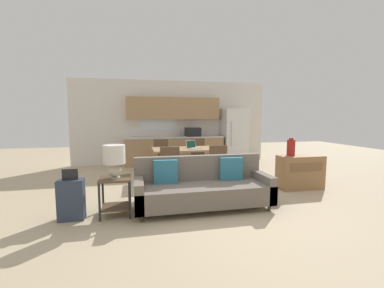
% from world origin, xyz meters
% --- Properties ---
extents(ground_plane, '(20.00, 20.00, 0.00)m').
position_xyz_m(ground_plane, '(0.00, 0.00, 0.00)').
color(ground_plane, tan).
extents(wall_back, '(6.40, 0.07, 2.70)m').
position_xyz_m(wall_back, '(-0.01, 4.63, 1.35)').
color(wall_back, silver).
rests_on(wall_back, ground_plane).
extents(kitchen_counter, '(3.16, 0.65, 2.15)m').
position_xyz_m(kitchen_counter, '(0.01, 4.33, 0.84)').
color(kitchen_counter, tan).
rests_on(kitchen_counter, ground_plane).
extents(refrigerator, '(0.78, 0.73, 1.80)m').
position_xyz_m(refrigerator, '(2.02, 4.23, 0.90)').
color(refrigerator, white).
rests_on(refrigerator, ground_plane).
extents(dining_table, '(1.63, 0.87, 0.77)m').
position_xyz_m(dining_table, '(-0.02, 2.23, 0.70)').
color(dining_table, tan).
rests_on(dining_table, ground_plane).
extents(couch, '(2.25, 0.80, 0.85)m').
position_xyz_m(couch, '(-0.14, 0.27, 0.33)').
color(couch, '#3D2D1E').
rests_on(couch, ground_plane).
extents(side_table, '(0.47, 0.47, 0.60)m').
position_xyz_m(side_table, '(-1.55, 0.21, 0.40)').
color(side_table, brown).
rests_on(side_table, ground_plane).
extents(table_lamp, '(0.33, 0.33, 0.51)m').
position_xyz_m(table_lamp, '(-1.55, 0.18, 0.91)').
color(table_lamp, '#B2A893').
rests_on(table_lamp, side_table).
extents(credenza, '(0.94, 0.42, 0.71)m').
position_xyz_m(credenza, '(2.20, 0.92, 0.36)').
color(credenza, olive).
rests_on(credenza, ground_plane).
extents(vase, '(0.17, 0.17, 0.38)m').
position_xyz_m(vase, '(1.99, 0.96, 0.89)').
color(vase, maroon).
rests_on(vase, credenza).
extents(dining_chair_far_right, '(0.44, 0.44, 0.92)m').
position_xyz_m(dining_chair_far_right, '(0.50, 3.04, 0.51)').
color(dining_chair_far_right, brown).
rests_on(dining_chair_far_right, ground_plane).
extents(dining_chair_near_left, '(0.43, 0.43, 0.92)m').
position_xyz_m(dining_chair_near_left, '(-0.54, 1.46, 0.51)').
color(dining_chair_near_left, brown).
rests_on(dining_chair_near_left, ground_plane).
extents(dining_chair_near_right, '(0.42, 0.42, 0.92)m').
position_xyz_m(dining_chair_near_right, '(0.51, 1.48, 0.51)').
color(dining_chair_near_right, brown).
rests_on(dining_chair_near_right, ground_plane).
extents(dining_chair_far_left, '(0.44, 0.44, 0.92)m').
position_xyz_m(dining_chair_far_left, '(-0.54, 3.04, 0.51)').
color(dining_chair_far_left, brown).
rests_on(dining_chair_far_left, ground_plane).
extents(laptop, '(0.41, 0.39, 0.20)m').
position_xyz_m(laptop, '(0.13, 2.16, 0.82)').
color(laptop, '#B7BABC').
rests_on(laptop, dining_table).
extents(suitcase, '(0.37, 0.22, 0.77)m').
position_xyz_m(suitcase, '(-2.18, 0.17, 0.31)').
color(suitcase, '#2D384C').
rests_on(suitcase, ground_plane).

